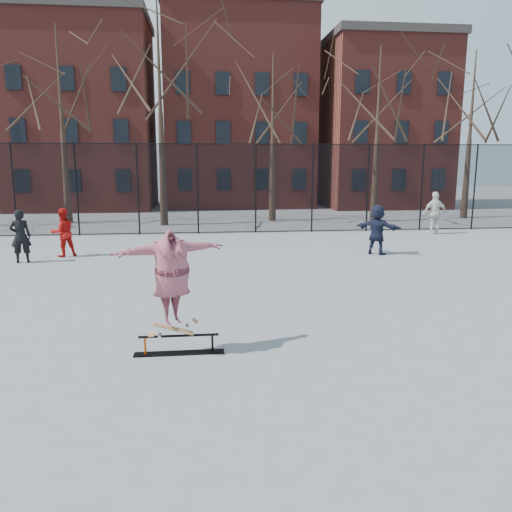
{
  "coord_description": "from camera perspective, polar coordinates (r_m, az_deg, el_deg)",
  "views": [
    {
      "loc": [
        -1.25,
        -9.43,
        3.28
      ],
      "look_at": [
        -0.05,
        1.5,
        1.15
      ],
      "focal_mm": 35.0,
      "sensor_mm": 36.0,
      "label": 1
    }
  ],
  "objects": [
    {
      "name": "ground",
      "position": [
        10.06,
        1.21,
        -8.06
      ],
      "size": [
        100.0,
        100.0,
        0.0
      ],
      "primitive_type": "plane",
      "color": "slate"
    },
    {
      "name": "fence",
      "position": [
        22.49,
        -3.14,
        7.82
      ],
      "size": [
        34.03,
        0.07,
        4.0
      ],
      "color": "black",
      "rests_on": "ground"
    },
    {
      "name": "skateboard",
      "position": [
        8.71,
        -9.4,
        -8.6
      ],
      "size": [
        0.75,
        0.18,
        0.09
      ],
      "primitive_type": null,
      "color": "olive",
      "rests_on": "skate_rail"
    },
    {
      "name": "tree_row",
      "position": [
        26.91,
        -4.32,
        19.64
      ],
      "size": [
        33.66,
        7.46,
        10.67
      ],
      "color": "black",
      "rests_on": "ground"
    },
    {
      "name": "rowhouses",
      "position": [
        35.59,
        -3.19,
        15.42
      ],
      "size": [
        29.0,
        7.0,
        13.0
      ],
      "color": "maroon",
      "rests_on": "ground"
    },
    {
      "name": "bystander_black",
      "position": [
        17.73,
        -25.32,
        2.06
      ],
      "size": [
        0.7,
        0.54,
        1.72
      ],
      "primitive_type": "imported",
      "rotation": [
        0.0,
        0.0,
        3.36
      ],
      "color": "black",
      "rests_on": "ground"
    },
    {
      "name": "bystander_navy",
      "position": [
        17.96,
        13.68,
        2.96
      ],
      "size": [
        1.59,
        1.42,
        1.75
      ],
      "primitive_type": "imported",
      "rotation": [
        0.0,
        0.0,
        2.47
      ],
      "color": "#1A2035",
      "rests_on": "ground"
    },
    {
      "name": "bystander_red",
      "position": [
        18.3,
        -21.19,
        2.51
      ],
      "size": [
        1.01,
        0.95,
        1.65
      ],
      "primitive_type": "imported",
      "rotation": [
        0.0,
        0.0,
        3.67
      ],
      "color": "red",
      "rests_on": "ground"
    },
    {
      "name": "skate_rail",
      "position": [
        8.79,
        -8.78,
        -10.14
      ],
      "size": [
        1.54,
        0.24,
        0.34
      ],
      "color": "black",
      "rests_on": "ground"
    },
    {
      "name": "skater",
      "position": [
        8.46,
        -9.58,
        -3.17
      ],
      "size": [
        2.03,
        1.28,
        1.61
      ],
      "primitive_type": "imported",
      "rotation": [
        0.0,
        0.0,
        0.41
      ],
      "color": "#633483",
      "rests_on": "skateboard"
    },
    {
      "name": "bystander_white",
      "position": [
        23.71,
        19.77,
        4.66
      ],
      "size": [
        1.13,
        0.52,
        1.89
      ],
      "primitive_type": "imported",
      "rotation": [
        0.0,
        0.0,
        3.19
      ],
      "color": "silver",
      "rests_on": "ground"
    }
  ]
}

